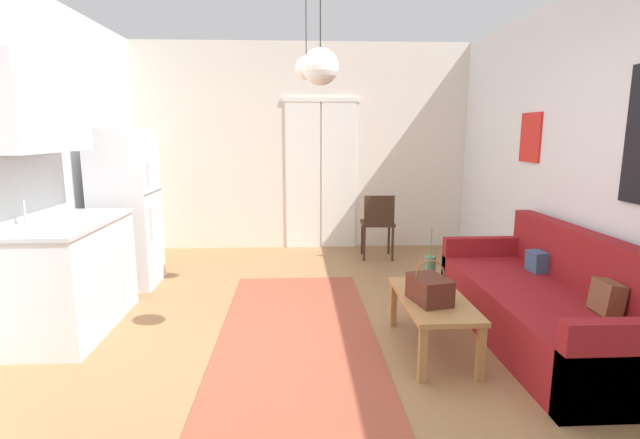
{
  "coord_description": "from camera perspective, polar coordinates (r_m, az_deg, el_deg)",
  "views": [
    {
      "loc": [
        -0.09,
        -3.1,
        1.61
      ],
      "look_at": [
        0.12,
        0.95,
        0.87
      ],
      "focal_mm": 26.52,
      "sensor_mm": 36.0,
      "label": 1
    }
  ],
  "objects": [
    {
      "name": "accent_chair",
      "position": [
        6.1,
        7.0,
        -0.24
      ],
      "size": [
        0.44,
        0.42,
        0.84
      ],
      "rotation": [
        0.0,
        0.0,
        3.09
      ],
      "color": "#382619",
      "rests_on": "ground_plane"
    },
    {
      "name": "pendant_lamp_far",
      "position": [
        4.53,
        -1.67,
        17.83
      ],
      "size": [
        0.21,
        0.21,
        0.72
      ],
      "color": "black"
    },
    {
      "name": "coffee_table",
      "position": [
        3.66,
        13.44,
        -9.9
      ],
      "size": [
        0.47,
        1.01,
        0.42
      ],
      "color": "#A87542",
      "rests_on": "ground_plane"
    },
    {
      "name": "couch",
      "position": [
        4.16,
        25.97,
        -9.5
      ],
      "size": [
        0.86,
        2.2,
        0.86
      ],
      "color": "maroon",
      "rests_on": "ground_plane"
    },
    {
      "name": "pendant_lamp_near",
      "position": [
        3.27,
        0.04,
        17.97
      ],
      "size": [
        0.24,
        0.24,
        0.89
      ],
      "color": "black"
    },
    {
      "name": "refrigerator",
      "position": [
        5.35,
        -22.35,
        1.21
      ],
      "size": [
        0.6,
        0.61,
        1.65
      ],
      "color": "white",
      "rests_on": "ground_plane"
    },
    {
      "name": "kitchen_counter",
      "position": [
        4.33,
        -28.58,
        -1.39
      ],
      "size": [
        0.63,
        1.29,
        2.16
      ],
      "color": "silver",
      "rests_on": "ground_plane"
    },
    {
      "name": "handbag",
      "position": [
        3.5,
        13.07,
        -8.15
      ],
      "size": [
        0.29,
        0.37,
        0.31
      ],
      "color": "#512319",
      "rests_on": "coffee_table"
    },
    {
      "name": "wall_back",
      "position": [
        6.64,
        -2.06,
        8.55
      ],
      "size": [
        4.76,
        0.13,
        2.81
      ],
      "color": "silver",
      "rests_on": "ground_plane"
    },
    {
      "name": "area_rug",
      "position": [
        3.77,
        -2.78,
        -14.79
      ],
      "size": [
        1.25,
        3.35,
        0.01
      ],
      "primitive_type": "cube",
      "color": "#9E4733",
      "rests_on": "ground_plane"
    },
    {
      "name": "ground_plane",
      "position": [
        3.52,
        -1.19,
        -17.76
      ],
      "size": [
        5.16,
        7.57,
        0.1
      ],
      "primitive_type": "cube",
      "color": "#996D44"
    },
    {
      "name": "bamboo_vase",
      "position": [
        3.81,
        13.13,
        -6.16
      ],
      "size": [
        0.08,
        0.08,
        0.47
      ],
      "color": "#47704C",
      "rests_on": "coffee_table"
    }
  ]
}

